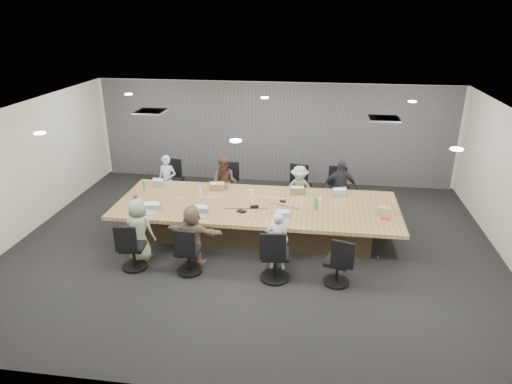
# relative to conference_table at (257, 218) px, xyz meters

# --- Properties ---
(floor) EXTENTS (10.00, 8.00, 0.00)m
(floor) POSITION_rel_conference_table_xyz_m (0.00, -0.50, -0.40)
(floor) COLOR black
(floor) RESTS_ON ground
(ceiling) EXTENTS (10.00, 8.00, 0.00)m
(ceiling) POSITION_rel_conference_table_xyz_m (0.00, -0.50, 2.40)
(ceiling) COLOR white
(ceiling) RESTS_ON wall_back
(wall_back) EXTENTS (10.00, 0.00, 2.80)m
(wall_back) POSITION_rel_conference_table_xyz_m (0.00, 3.50, 1.00)
(wall_back) COLOR beige
(wall_back) RESTS_ON ground
(wall_front) EXTENTS (10.00, 0.00, 2.80)m
(wall_front) POSITION_rel_conference_table_xyz_m (0.00, -4.50, 1.00)
(wall_front) COLOR beige
(wall_front) RESTS_ON ground
(wall_left) EXTENTS (0.00, 8.00, 2.80)m
(wall_left) POSITION_rel_conference_table_xyz_m (-5.00, -0.50, 1.00)
(wall_left) COLOR beige
(wall_left) RESTS_ON ground
(curtain) EXTENTS (9.80, 0.04, 2.80)m
(curtain) POSITION_rel_conference_table_xyz_m (0.00, 3.42, 1.00)
(curtain) COLOR slate
(curtain) RESTS_ON ground
(conference_table) EXTENTS (6.00, 2.20, 0.74)m
(conference_table) POSITION_rel_conference_table_xyz_m (0.00, 0.00, 0.00)
(conference_table) COLOR #453626
(conference_table) RESTS_ON ground
(chair_0) EXTENTS (0.64, 0.64, 0.85)m
(chair_0) POSITION_rel_conference_table_xyz_m (-2.44, 1.70, 0.03)
(chair_0) COLOR black
(chair_0) RESTS_ON ground
(chair_1) EXTENTS (0.63, 0.63, 0.81)m
(chair_1) POSITION_rel_conference_table_xyz_m (-0.98, 1.70, 0.00)
(chair_1) COLOR black
(chair_1) RESTS_ON ground
(chair_2) EXTENTS (0.67, 0.67, 0.86)m
(chair_2) POSITION_rel_conference_table_xyz_m (0.85, 1.70, 0.03)
(chair_2) COLOR black
(chair_2) RESTS_ON ground
(chair_3) EXTENTS (0.65, 0.65, 0.83)m
(chair_3) POSITION_rel_conference_table_xyz_m (1.80, 1.70, 0.01)
(chair_3) COLOR black
(chair_3) RESTS_ON ground
(chair_4) EXTENTS (0.56, 0.56, 0.75)m
(chair_4) POSITION_rel_conference_table_xyz_m (-2.12, -1.70, -0.02)
(chair_4) COLOR black
(chair_4) RESTS_ON ground
(chair_5) EXTENTS (0.54, 0.54, 0.75)m
(chair_5) POSITION_rel_conference_table_xyz_m (-1.04, -1.70, -0.03)
(chair_5) COLOR black
(chair_5) RESTS_ON ground
(chair_6) EXTENTS (0.63, 0.63, 0.85)m
(chair_6) POSITION_rel_conference_table_xyz_m (0.58, -1.70, 0.03)
(chair_6) COLOR black
(chair_6) RESTS_ON ground
(chair_7) EXTENTS (0.62, 0.62, 0.74)m
(chair_7) POSITION_rel_conference_table_xyz_m (1.69, -1.70, -0.03)
(chair_7) COLOR black
(chair_7) RESTS_ON ground
(person_0) EXTENTS (0.49, 0.35, 1.28)m
(person_0) POSITION_rel_conference_table_xyz_m (-2.44, 1.35, 0.24)
(person_0) COLOR #ADBEC8
(person_0) RESTS_ON ground
(laptop_0) EXTENTS (0.31, 0.23, 0.02)m
(laptop_0) POSITION_rel_conference_table_xyz_m (-2.44, 0.80, 0.35)
(laptop_0) COLOR #B2B2B7
(laptop_0) RESTS_ON conference_table
(person_1) EXTENTS (0.68, 0.56, 1.30)m
(person_1) POSITION_rel_conference_table_xyz_m (-0.98, 1.35, 0.25)
(person_1) COLOR brown
(person_1) RESTS_ON ground
(laptop_1) EXTENTS (0.39, 0.30, 0.02)m
(laptop_1) POSITION_rel_conference_table_xyz_m (-0.98, 0.80, 0.35)
(laptop_1) COLOR #8C6647
(laptop_1) RESTS_ON conference_table
(person_2) EXTENTS (0.77, 0.45, 1.18)m
(person_2) POSITION_rel_conference_table_xyz_m (0.85, 1.35, 0.19)
(person_2) COLOR #95A891
(person_2) RESTS_ON ground
(laptop_2) EXTENTS (0.36, 0.27, 0.02)m
(laptop_2) POSITION_rel_conference_table_xyz_m (0.85, 0.80, 0.35)
(laptop_2) COLOR #8C6647
(laptop_2) RESTS_ON conference_table
(person_3) EXTENTS (0.82, 0.38, 1.37)m
(person_3) POSITION_rel_conference_table_xyz_m (1.80, 1.35, 0.28)
(person_3) COLOR #27272D
(person_3) RESTS_ON ground
(laptop_3) EXTENTS (0.35, 0.27, 0.02)m
(laptop_3) POSITION_rel_conference_table_xyz_m (1.80, 0.80, 0.35)
(laptop_3) COLOR #B2B2B7
(laptop_3) RESTS_ON conference_table
(person_4) EXTENTS (0.68, 0.49, 1.28)m
(person_4) POSITION_rel_conference_table_xyz_m (-2.12, -1.35, 0.24)
(person_4) COLOR #8BA584
(person_4) RESTS_ON ground
(laptop_4) EXTENTS (0.39, 0.30, 0.02)m
(laptop_4) POSITION_rel_conference_table_xyz_m (-2.12, -0.80, 0.35)
(laptop_4) COLOR #B2B2B7
(laptop_4) RESTS_ON conference_table
(person_5) EXTENTS (1.15, 0.47, 1.21)m
(person_5) POSITION_rel_conference_table_xyz_m (-1.04, -1.35, 0.20)
(person_5) COLOR #776451
(person_5) RESTS_ON ground
(laptop_5) EXTENTS (0.31, 0.22, 0.02)m
(laptop_5) POSITION_rel_conference_table_xyz_m (-1.04, -0.80, 0.35)
(laptop_5) COLOR #B2B2B7
(laptop_5) RESTS_ON conference_table
(person_6) EXTENTS (0.46, 0.32, 1.19)m
(person_6) POSITION_rel_conference_table_xyz_m (0.58, -1.35, 0.19)
(person_6) COLOR silver
(person_6) RESTS_ON ground
(laptop_6) EXTENTS (0.35, 0.28, 0.02)m
(laptop_6) POSITION_rel_conference_table_xyz_m (0.58, -0.80, 0.35)
(laptop_6) COLOR #B2B2B7
(laptop_6) RESTS_ON conference_table
(bottle_green_left) EXTENTS (0.07, 0.07, 0.23)m
(bottle_green_left) POSITION_rel_conference_table_xyz_m (-2.65, 0.38, 0.46)
(bottle_green_left) COLOR #418F53
(bottle_green_left) RESTS_ON conference_table
(bottle_green_right) EXTENTS (0.09, 0.09, 0.26)m
(bottle_green_right) POSITION_rel_conference_table_xyz_m (1.26, -0.13, 0.47)
(bottle_green_right) COLOR #418F53
(bottle_green_right) RESTS_ON conference_table
(bottle_clear) EXTENTS (0.07, 0.07, 0.23)m
(bottle_clear) POSITION_rel_conference_table_xyz_m (-1.28, 0.16, 0.46)
(bottle_clear) COLOR silver
(bottle_clear) RESTS_ON conference_table
(cup_white_far) EXTENTS (0.12, 0.12, 0.11)m
(cup_white_far) POSITION_rel_conference_table_xyz_m (-0.19, 0.51, 0.39)
(cup_white_far) COLOR white
(cup_white_far) RESTS_ON conference_table
(cup_white_near) EXTENTS (0.09, 0.09, 0.11)m
(cup_white_near) POSITION_rel_conference_table_xyz_m (1.35, 0.23, 0.39)
(cup_white_near) COLOR white
(cup_white_near) RESTS_ON conference_table
(mug_brown) EXTENTS (0.11, 0.11, 0.11)m
(mug_brown) POSITION_rel_conference_table_xyz_m (-2.65, -0.14, 0.39)
(mug_brown) COLOR brown
(mug_brown) RESTS_ON conference_table
(mic_left) EXTENTS (0.20, 0.16, 0.03)m
(mic_left) POSITION_rel_conference_table_xyz_m (-0.25, -0.47, 0.36)
(mic_left) COLOR black
(mic_left) RESTS_ON conference_table
(mic_right) EXTENTS (0.14, 0.09, 0.03)m
(mic_right) POSITION_rel_conference_table_xyz_m (0.55, 0.18, 0.35)
(mic_right) COLOR black
(mic_right) RESTS_ON conference_table
(stapler) EXTENTS (0.18, 0.09, 0.07)m
(stapler) POSITION_rel_conference_table_xyz_m (-0.01, -0.24, 0.37)
(stapler) COLOR black
(stapler) RESTS_ON conference_table
(canvas_bag) EXTENTS (0.24, 0.16, 0.12)m
(canvas_bag) POSITION_rel_conference_table_xyz_m (2.64, -0.09, 0.40)
(canvas_bag) COLOR tan
(canvas_bag) RESTS_ON conference_table
(snack_packet) EXTENTS (0.20, 0.17, 0.04)m
(snack_packet) POSITION_rel_conference_table_xyz_m (2.65, -0.40, 0.36)
(snack_packet) COLOR red
(snack_packet) RESTS_ON conference_table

